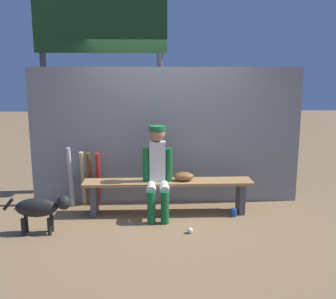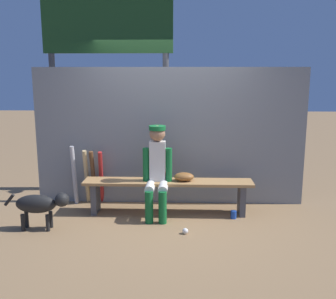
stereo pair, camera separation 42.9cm
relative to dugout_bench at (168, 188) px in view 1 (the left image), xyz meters
The scene contains 14 objects.
ground_plane 0.37m from the dugout_bench, ahead, with size 30.00×30.00×0.00m, color olive.
chainlink_fence 0.81m from the dugout_bench, 90.00° to the left, with size 4.06×0.03×2.06m, color gray.
dugout_bench is the anchor object (origin of this frame).
player_seated 0.37m from the dugout_bench, 143.68° to the right, with size 0.41×0.55×1.27m.
baseball_glove 0.28m from the dugout_bench, ahead, with size 0.28×0.20×0.12m, color brown.
bat_aluminum_red 1.11m from the dugout_bench, 159.37° to the left, with size 0.06×0.06×0.84m, color #B22323.
bat_wood_dark 1.21m from the dugout_bench, 162.08° to the left, with size 0.06×0.06×0.84m, color brown.
bat_wood_natural 1.32m from the dugout_bench, 163.14° to the left, with size 0.06×0.06×0.85m, color tan.
bat_aluminum_silver 1.48m from the dugout_bench, 166.73° to the left, with size 0.06×0.06×0.91m, color #B7B7BC.
baseball 0.83m from the dugout_bench, 71.28° to the right, with size 0.07×0.07×0.07m, color white.
cup_on_ground 0.98m from the dugout_bench, 10.64° to the right, with size 0.08×0.08×0.11m, color #1E47AD.
cup_on_bench 0.18m from the dugout_bench, 146.83° to the left, with size 0.08×0.08×0.11m, color red.
scoreboard 2.50m from the dugout_bench, 129.62° to the left, with size 2.38×0.27×3.36m.
dog 1.73m from the dugout_bench, 158.26° to the right, with size 0.84×0.20×0.49m.
Camera 1 is at (-0.23, -5.26, 1.98)m, focal length 41.31 mm.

